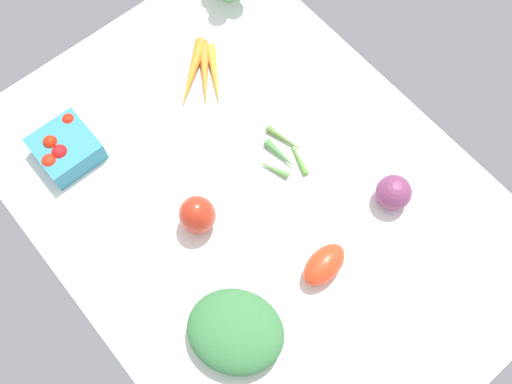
# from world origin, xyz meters

# --- Properties ---
(tablecloth) EXTENTS (1.04, 0.76, 0.02)m
(tablecloth) POSITION_xyz_m (0.00, 0.00, 0.01)
(tablecloth) COLOR white
(tablecloth) RESTS_ON ground
(berry_basket) EXTENTS (0.11, 0.11, 0.06)m
(berry_basket) POSITION_xyz_m (0.31, 0.23, 0.05)
(berry_basket) COLOR teal
(berry_basket) RESTS_ON tablecloth
(roma_tomato) EXTENTS (0.07, 0.10, 0.06)m
(roma_tomato) POSITION_xyz_m (-0.19, -0.00, 0.05)
(roma_tomato) COLOR red
(roma_tomato) RESTS_ON tablecloth
(bell_pepper_red) EXTENTS (0.09, 0.09, 0.09)m
(bell_pepper_red) POSITION_xyz_m (0.03, 0.12, 0.06)
(bell_pepper_red) COLOR red
(bell_pepper_red) RESTS_ON tablecloth
(carrot_bunch) EXTENTS (0.16, 0.16, 0.03)m
(carrot_bunch) POSITION_xyz_m (0.28, -0.09, 0.03)
(carrot_bunch) COLOR orange
(carrot_bunch) RESTS_ON tablecloth
(red_onion_center) EXTENTS (0.07, 0.07, 0.07)m
(red_onion_center) POSITION_xyz_m (-0.17, -0.19, 0.05)
(red_onion_center) COLOR #77355D
(red_onion_center) RESTS_ON tablecloth
(okra_pile) EXTENTS (0.13, 0.10, 0.02)m
(okra_pile) POSITION_xyz_m (0.03, -0.10, 0.03)
(okra_pile) COLOR #577934
(okra_pile) RESTS_ON tablecloth
(leafy_greens_clump) EXTENTS (0.22, 0.21, 0.07)m
(leafy_greens_clump) POSITION_xyz_m (-0.18, 0.20, 0.05)
(leafy_greens_clump) COLOR #36733E
(leafy_greens_clump) RESTS_ON tablecloth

